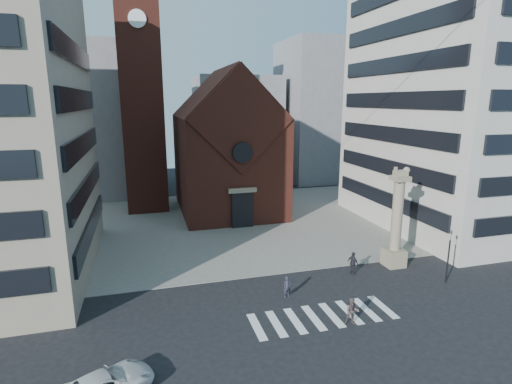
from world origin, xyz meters
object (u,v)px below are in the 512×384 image
at_px(pedestrian_0, 287,287).
at_px(scooter_0, 192,225).
at_px(pedestrian_1, 352,312).
at_px(pedestrian_2, 353,263).
at_px(traffic_light, 448,255).
at_px(lion_column, 396,227).

height_order(pedestrian_0, scooter_0, pedestrian_0).
relative_size(pedestrian_1, pedestrian_2, 0.96).
distance_m(traffic_light, pedestrian_2, 7.25).
relative_size(lion_column, pedestrian_2, 4.58).
distance_m(lion_column, scooter_0, 21.80).
bearing_deg(scooter_0, pedestrian_1, -52.19).
height_order(pedestrian_0, pedestrian_2, pedestrian_2).
bearing_deg(lion_column, pedestrian_2, -172.33).
xyz_separation_m(traffic_light, pedestrian_1, (-10.11, -3.39, -1.38)).
xyz_separation_m(lion_column, pedestrian_0, (-10.81, -2.83, -2.66)).
distance_m(pedestrian_2, scooter_0, 19.24).
relative_size(pedestrian_0, scooter_0, 0.99).
bearing_deg(pedestrian_1, lion_column, 64.27).
height_order(lion_column, pedestrian_2, lion_column).
xyz_separation_m(pedestrian_0, scooter_0, (-4.71, 17.84, -0.32)).
xyz_separation_m(pedestrian_0, pedestrian_2, (6.56, 2.26, 0.16)).
bearing_deg(pedestrian_1, pedestrian_2, 82.38).
bearing_deg(lion_column, pedestrian_1, -137.68).
xyz_separation_m(pedestrian_0, pedestrian_1, (2.69, -4.57, 0.12)).
height_order(lion_column, pedestrian_0, lion_column).
xyz_separation_m(lion_column, pedestrian_2, (-4.25, -0.57, -2.51)).
bearing_deg(lion_column, traffic_light, -63.54).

